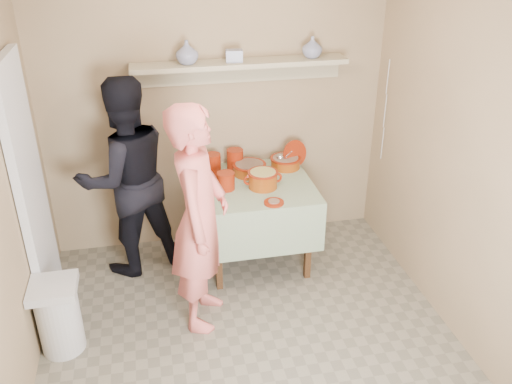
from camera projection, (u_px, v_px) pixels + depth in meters
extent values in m
plane|color=#746D5B|center=(257.00, 362.00, 3.79)|extent=(3.50, 3.50, 0.00)
cube|color=silver|center=(32.00, 194.00, 3.90)|extent=(0.06, 0.70, 2.00)
cylinder|color=maroon|center=(213.00, 163.00, 4.75)|extent=(0.13, 0.13, 0.18)
cylinder|color=maroon|center=(235.00, 159.00, 4.83)|extent=(0.15, 0.15, 0.18)
cylinder|color=maroon|center=(226.00, 181.00, 4.47)|extent=(0.15, 0.15, 0.15)
cylinder|color=maroon|center=(216.00, 182.00, 4.56)|extent=(0.18, 0.18, 0.05)
cylinder|color=maroon|center=(295.00, 153.00, 4.87)|extent=(0.25, 0.16, 0.24)
imported|color=navy|center=(312.00, 47.00, 4.52)|extent=(0.22, 0.22, 0.18)
imported|color=navy|center=(187.00, 52.00, 4.32)|extent=(0.25, 0.25, 0.19)
cube|color=navy|center=(234.00, 56.00, 4.41)|extent=(0.15, 0.11, 0.10)
imported|color=#E46862|center=(200.00, 219.00, 3.85)|extent=(0.58, 0.72, 1.73)
imported|color=black|center=(126.00, 178.00, 4.47)|extent=(1.00, 0.89, 1.71)
cube|color=#9E8561|center=(215.00, 106.00, 4.73)|extent=(3.00, 0.02, 2.60)
cube|color=#9E8561|center=(487.00, 176.00, 3.48)|extent=(0.02, 3.50, 2.60)
cube|color=#4C2D16|center=(218.00, 252.00, 4.39)|extent=(0.05, 0.05, 0.71)
cube|color=#4C2D16|center=(308.00, 242.00, 4.53)|extent=(0.05, 0.05, 0.71)
cube|color=#4C2D16|center=(207.00, 208.00, 5.05)|extent=(0.05, 0.05, 0.71)
cube|color=#4C2D16|center=(285.00, 200.00, 5.19)|extent=(0.05, 0.05, 0.71)
cube|color=#4C2D16|center=(255.00, 186.00, 4.62)|extent=(0.90, 0.90, 0.04)
cube|color=#23591E|center=(255.00, 183.00, 4.61)|extent=(0.96, 0.96, 0.01)
cube|color=#23591E|center=(267.00, 234.00, 4.29)|extent=(0.96, 0.01, 0.44)
cube|color=#23591E|center=(244.00, 182.00, 5.12)|extent=(0.96, 0.01, 0.44)
cube|color=#23591E|center=(200.00, 211.00, 4.62)|extent=(0.01, 0.96, 0.44)
cube|color=#23591E|center=(308.00, 200.00, 4.79)|extent=(0.01, 0.96, 0.44)
cylinder|color=maroon|center=(249.00, 169.00, 4.74)|extent=(0.28, 0.28, 0.09)
cylinder|color=maroon|center=(249.00, 165.00, 4.72)|extent=(0.30, 0.30, 0.01)
cylinder|color=brown|center=(249.00, 166.00, 4.73)|extent=(0.25, 0.25, 0.05)
cylinder|color=maroon|center=(285.00, 163.00, 4.86)|extent=(0.26, 0.26, 0.09)
cylinder|color=maroon|center=(286.00, 158.00, 4.84)|extent=(0.28, 0.28, 0.01)
cylinder|color=#8C6B54|center=(286.00, 160.00, 4.85)|extent=(0.23, 0.23, 0.05)
cylinder|color=silver|center=(288.00, 155.00, 4.69)|extent=(0.01, 0.22, 0.16)
sphere|color=silver|center=(280.00, 158.00, 4.82)|extent=(0.07, 0.07, 0.07)
cylinder|color=maroon|center=(263.00, 180.00, 4.50)|extent=(0.24, 0.24, 0.14)
cylinder|color=maroon|center=(263.00, 173.00, 4.47)|extent=(0.25, 0.25, 0.01)
cylinder|color=tan|center=(263.00, 174.00, 4.48)|extent=(0.21, 0.21, 0.05)
torus|color=maroon|center=(249.00, 180.00, 4.47)|extent=(0.09, 0.02, 0.09)
torus|color=maroon|center=(277.00, 178.00, 4.52)|extent=(0.09, 0.02, 0.09)
cylinder|color=maroon|center=(274.00, 203.00, 4.27)|extent=(0.16, 0.16, 0.02)
cylinder|color=#8C6B54|center=(274.00, 201.00, 4.27)|extent=(0.09, 0.09, 0.01)
cube|color=tan|center=(240.00, 64.00, 4.46)|extent=(1.80, 0.25, 0.04)
cube|color=tan|center=(238.00, 72.00, 4.61)|extent=(1.80, 0.02, 0.18)
cylinder|color=silver|center=(59.00, 320.00, 3.81)|extent=(0.30, 0.30, 0.50)
cube|color=silver|center=(53.00, 288.00, 3.68)|extent=(0.32, 0.32, 0.06)
cylinder|color=silver|center=(388.00, 77.00, 4.66)|extent=(0.01, 0.01, 0.30)
cylinder|color=silver|center=(385.00, 111.00, 4.78)|extent=(0.01, 0.01, 0.30)
cylinder|color=silver|center=(382.00, 143.00, 4.90)|extent=(0.01, 0.01, 0.30)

